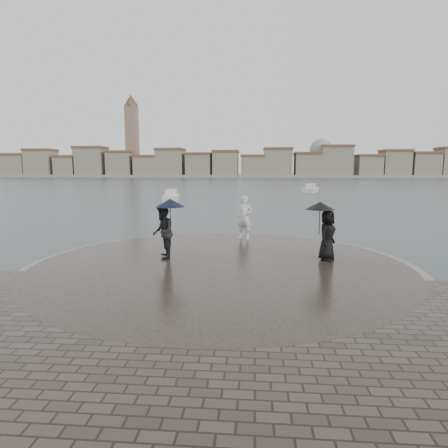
{
  "coord_description": "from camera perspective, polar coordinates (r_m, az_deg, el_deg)",
  "views": [
    {
      "loc": [
        1.08,
        -8.32,
        3.35
      ],
      "look_at": [
        0.0,
        4.8,
        1.45
      ],
      "focal_mm": 30.0,
      "sensor_mm": 36.0,
      "label": 1
    }
  ],
  "objects": [
    {
      "name": "far_skyline",
      "position": [
        169.2,
        2.23,
        8.98
      ],
      "size": [
        260.0,
        20.0,
        37.0
      ],
      "color": "gray",
      "rests_on": "ground"
    },
    {
      "name": "ground",
      "position": [
        9.04,
        -2.57,
        -13.57
      ],
      "size": [
        400.0,
        400.0,
        0.0
      ],
      "primitive_type": "plane",
      "color": "#2B3835",
      "rests_on": "ground"
    },
    {
      "name": "boats",
      "position": [
        47.52,
        13.93,
        4.4
      ],
      "size": [
        36.08,
        23.92,
        1.5
      ],
      "color": "beige",
      "rests_on": "ground"
    },
    {
      "name": "visitor_left",
      "position": [
        12.79,
        -9.09,
        -0.31
      ],
      "size": [
        1.19,
        1.12,
        2.04
      ],
      "color": "black",
      "rests_on": "quay_tip"
    },
    {
      "name": "visitor_right",
      "position": [
        12.89,
        15.17,
        -0.49
      ],
      "size": [
        1.2,
        1.1,
        1.95
      ],
      "color": "black",
      "rests_on": "quay_tip"
    },
    {
      "name": "kerb_ring",
      "position": [
        12.29,
        -0.5,
        -6.83
      ],
      "size": [
        12.5,
        12.5,
        0.32
      ],
      "primitive_type": "cylinder",
      "color": "gray",
      "rests_on": "ground"
    },
    {
      "name": "statue",
      "position": [
        16.37,
        3.15,
        1.0
      ],
      "size": [
        0.79,
        0.63,
        1.87
      ],
      "primitive_type": "imported",
      "rotation": [
        0.0,
        0.0,
        -0.31
      ],
      "color": "silver",
      "rests_on": "quay_tip"
    },
    {
      "name": "quay_tip",
      "position": [
        12.29,
        -0.5,
        -6.74
      ],
      "size": [
        11.9,
        11.9,
        0.36
      ],
      "primitive_type": "cylinder",
      "color": "#2D261E",
      "rests_on": "ground"
    }
  ]
}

